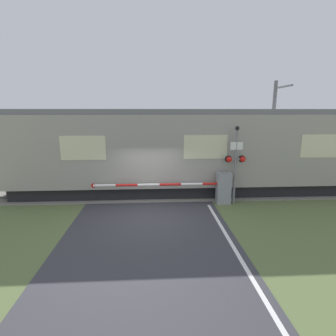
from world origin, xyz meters
The scene contains 6 objects.
ground_plane centered at (0.00, 0.00, 0.00)m, with size 80.00×80.00×0.00m, color #5B6B3D.
track_bed centered at (0.00, 3.07, 0.02)m, with size 36.00×3.20×0.13m.
train centered at (2.47, 3.07, 2.09)m, with size 19.16×2.89×4.10m.
crossing_barrier centered at (2.81, 1.29, 0.73)m, with size 6.04×0.44×1.40m.
signal_post centered at (3.71, 1.23, 1.94)m, with size 0.90×0.26×3.40m.
catenary_pole centered at (7.07, 5.20, 2.97)m, with size 0.20×1.90×5.66m.
Camera 1 is at (0.18, -9.62, 4.03)m, focal length 28.00 mm.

